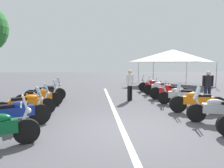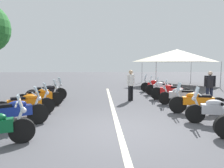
{
  "view_description": "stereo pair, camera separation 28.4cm",
  "coord_description": "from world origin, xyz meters",
  "px_view_note": "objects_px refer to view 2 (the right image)",
  "views": [
    {
      "loc": [
        -5.5,
        0.81,
        1.94
      ],
      "look_at": [
        3.55,
        0.0,
        1.0
      ],
      "focal_mm": 31.81,
      "sensor_mm": 36.0,
      "label": 1
    },
    {
      "loc": [
        -5.5,
        0.53,
        1.94
      ],
      "look_at": [
        3.55,
        0.0,
        1.0
      ],
      "focal_mm": 31.81,
      "sensor_mm": 36.0,
      "label": 2
    }
  ],
  "objects_px": {
    "motorcycle_left_row_1": "(12,112)",
    "bystander_2": "(210,85)",
    "motorcycle_right_row_3": "(181,96)",
    "motorcycle_left_row_4": "(47,92)",
    "motorcycle_right_row_1": "(219,110)",
    "motorcycle_left_row_3": "(40,97)",
    "motorcycle_left_row_2": "(26,104)",
    "bystander_1": "(131,83)",
    "motorcycle_right_row_2": "(197,102)",
    "motorcycle_right_row_5": "(162,88)",
    "event_tent": "(177,56)",
    "motorcycle_right_row_4": "(171,91)",
    "motorcycle_right_row_6": "(156,85)"
  },
  "relations": [
    {
      "from": "motorcycle_right_row_1",
      "to": "bystander_2",
      "type": "distance_m",
      "value": 3.47
    },
    {
      "from": "motorcycle_right_row_4",
      "to": "bystander_2",
      "type": "distance_m",
      "value": 1.9
    },
    {
      "from": "motorcycle_right_row_4",
      "to": "motorcycle_right_row_1",
      "type": "bearing_deg",
      "value": 109.91
    },
    {
      "from": "motorcycle_right_row_2",
      "to": "bystander_2",
      "type": "relative_size",
      "value": 1.35
    },
    {
      "from": "motorcycle_right_row_5",
      "to": "motorcycle_right_row_3",
      "type": "bearing_deg",
      "value": 105.52
    },
    {
      "from": "motorcycle_left_row_4",
      "to": "motorcycle_right_row_6",
      "type": "relative_size",
      "value": 0.91
    },
    {
      "from": "motorcycle_left_row_3",
      "to": "event_tent",
      "type": "relative_size",
      "value": 0.34
    },
    {
      "from": "motorcycle_right_row_4",
      "to": "motorcycle_right_row_6",
      "type": "xyz_separation_m",
      "value": [
        3.02,
        -0.08,
        -0.01
      ]
    },
    {
      "from": "motorcycle_right_row_2",
      "to": "bystander_1",
      "type": "distance_m",
      "value": 3.59
    },
    {
      "from": "motorcycle_right_row_2",
      "to": "motorcycle_right_row_5",
      "type": "xyz_separation_m",
      "value": [
        4.48,
        -0.06,
        -0.0
      ]
    },
    {
      "from": "motorcycle_right_row_1",
      "to": "motorcycle_right_row_5",
      "type": "xyz_separation_m",
      "value": [
        5.83,
        -0.01,
        0.01
      ]
    },
    {
      "from": "motorcycle_left_row_3",
      "to": "motorcycle_left_row_2",
      "type": "bearing_deg",
      "value": -114.79
    },
    {
      "from": "motorcycle_left_row_4",
      "to": "motorcycle_right_row_1",
      "type": "height_order",
      "value": "motorcycle_left_row_4"
    },
    {
      "from": "motorcycle_right_row_6",
      "to": "bystander_2",
      "type": "height_order",
      "value": "bystander_2"
    },
    {
      "from": "motorcycle_left_row_3",
      "to": "bystander_1",
      "type": "xyz_separation_m",
      "value": [
        1.24,
        -4.25,
        0.47
      ]
    },
    {
      "from": "event_tent",
      "to": "motorcycle_left_row_1",
      "type": "bearing_deg",
      "value": 140.43
    },
    {
      "from": "motorcycle_left_row_1",
      "to": "motorcycle_right_row_5",
      "type": "bearing_deg",
      "value": 13.4
    },
    {
      "from": "motorcycle_right_row_3",
      "to": "motorcycle_left_row_4",
      "type": "bearing_deg",
      "value": 10.02
    },
    {
      "from": "event_tent",
      "to": "motorcycle_right_row_2",
      "type": "bearing_deg",
      "value": 163.02
    },
    {
      "from": "motorcycle_right_row_3",
      "to": "bystander_1",
      "type": "height_order",
      "value": "bystander_1"
    },
    {
      "from": "motorcycle_right_row_1",
      "to": "event_tent",
      "type": "relative_size",
      "value": 0.36
    },
    {
      "from": "motorcycle_left_row_1",
      "to": "bystander_1",
      "type": "xyz_separation_m",
      "value": [
        4.14,
        -4.23,
        0.47
      ]
    },
    {
      "from": "event_tent",
      "to": "motorcycle_right_row_6",
      "type": "bearing_deg",
      "value": 144.73
    },
    {
      "from": "motorcycle_right_row_6",
      "to": "motorcycle_left_row_4",
      "type": "bearing_deg",
      "value": 46.34
    },
    {
      "from": "motorcycle_left_row_1",
      "to": "bystander_2",
      "type": "bearing_deg",
      "value": -7.15
    },
    {
      "from": "motorcycle_left_row_1",
      "to": "motorcycle_left_row_2",
      "type": "relative_size",
      "value": 1.0
    },
    {
      "from": "motorcycle_right_row_1",
      "to": "bystander_1",
      "type": "relative_size",
      "value": 1.28
    },
    {
      "from": "motorcycle_left_row_1",
      "to": "motorcycle_left_row_4",
      "type": "relative_size",
      "value": 1.04
    },
    {
      "from": "motorcycle_left_row_3",
      "to": "motorcycle_right_row_3",
      "type": "height_order",
      "value": "motorcycle_left_row_3"
    },
    {
      "from": "motorcycle_right_row_3",
      "to": "motorcycle_left_row_3",
      "type": "bearing_deg",
      "value": 21.18
    },
    {
      "from": "motorcycle_left_row_1",
      "to": "motorcycle_right_row_3",
      "type": "relative_size",
      "value": 0.98
    },
    {
      "from": "motorcycle_left_row_3",
      "to": "motorcycle_left_row_4",
      "type": "relative_size",
      "value": 1.01
    },
    {
      "from": "motorcycle_right_row_2",
      "to": "motorcycle_right_row_4",
      "type": "xyz_separation_m",
      "value": [
        2.87,
        0.0,
        0.0
      ]
    },
    {
      "from": "motorcycle_right_row_2",
      "to": "bystander_2",
      "type": "bearing_deg",
      "value": -118.38
    },
    {
      "from": "motorcycle_right_row_5",
      "to": "bystander_1",
      "type": "bearing_deg",
      "value": 52.93
    },
    {
      "from": "motorcycle_right_row_3",
      "to": "bystander_2",
      "type": "bearing_deg",
      "value": -148.93
    },
    {
      "from": "motorcycle_right_row_5",
      "to": "bystander_1",
      "type": "xyz_separation_m",
      "value": [
        -1.63,
        2.2,
        0.47
      ]
    },
    {
      "from": "motorcycle_left_row_1",
      "to": "motorcycle_right_row_5",
      "type": "relative_size",
      "value": 0.94
    },
    {
      "from": "motorcycle_right_row_2",
      "to": "bystander_1",
      "type": "relative_size",
      "value": 1.33
    },
    {
      "from": "motorcycle_left_row_3",
      "to": "bystander_1",
      "type": "bearing_deg",
      "value": -6.48
    },
    {
      "from": "motorcycle_left_row_2",
      "to": "bystander_1",
      "type": "relative_size",
      "value": 1.23
    },
    {
      "from": "motorcycle_right_row_1",
      "to": "motorcycle_right_row_2",
      "type": "distance_m",
      "value": 1.35
    },
    {
      "from": "motorcycle_left_row_4",
      "to": "motorcycle_right_row_2",
      "type": "distance_m",
      "value": 7.05
    },
    {
      "from": "motorcycle_left_row_4",
      "to": "bystander_1",
      "type": "xyz_separation_m",
      "value": [
        -0.04,
        -4.29,
        0.46
      ]
    },
    {
      "from": "motorcycle_left_row_4",
      "to": "motorcycle_right_row_6",
      "type": "height_order",
      "value": "motorcycle_left_row_4"
    },
    {
      "from": "bystander_1",
      "to": "motorcycle_right_row_2",
      "type": "bearing_deg",
      "value": -1.68
    },
    {
      "from": "motorcycle_left_row_4",
      "to": "motorcycle_left_row_3",
      "type": "bearing_deg",
      "value": -115.15
    },
    {
      "from": "motorcycle_left_row_1",
      "to": "motorcycle_left_row_4",
      "type": "distance_m",
      "value": 4.18
    },
    {
      "from": "motorcycle_right_row_2",
      "to": "event_tent",
      "type": "distance_m",
      "value": 10.85
    },
    {
      "from": "motorcycle_right_row_2",
      "to": "motorcycle_right_row_6",
      "type": "xyz_separation_m",
      "value": [
        5.89,
        -0.08,
        -0.01
      ]
    }
  ]
}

